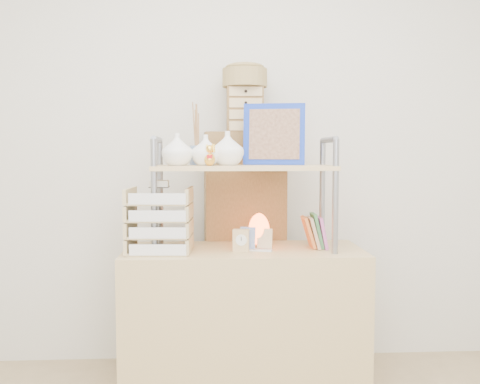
{
  "coord_description": "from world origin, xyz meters",
  "views": [
    {
      "loc": [
        -0.17,
        -1.46,
        1.24
      ],
      "look_at": [
        -0.02,
        1.2,
        1.04
      ],
      "focal_mm": 40.0,
      "sensor_mm": 36.0,
      "label": 1
    }
  ],
  "objects_px": {
    "desk": "(244,322)",
    "letter_tray": "(160,224)",
    "salt_lamp": "(259,230)",
    "cabinet": "(244,250)"
  },
  "relations": [
    {
      "from": "desk",
      "to": "letter_tray",
      "type": "relative_size",
      "value": 3.41
    },
    {
      "from": "desk",
      "to": "letter_tray",
      "type": "bearing_deg",
      "value": -170.98
    },
    {
      "from": "salt_lamp",
      "to": "cabinet",
      "type": "bearing_deg",
      "value": 98.49
    },
    {
      "from": "desk",
      "to": "salt_lamp",
      "type": "xyz_separation_m",
      "value": [
        0.08,
        0.02,
        0.47
      ]
    },
    {
      "from": "cabinet",
      "to": "salt_lamp",
      "type": "height_order",
      "value": "cabinet"
    },
    {
      "from": "desk",
      "to": "letter_tray",
      "type": "xyz_separation_m",
      "value": [
        -0.41,
        -0.07,
        0.52
      ]
    },
    {
      "from": "cabinet",
      "to": "salt_lamp",
      "type": "xyz_separation_m",
      "value": [
        0.05,
        -0.35,
        0.17
      ]
    },
    {
      "from": "letter_tray",
      "to": "salt_lamp",
      "type": "bearing_deg",
      "value": 10.33
    },
    {
      "from": "salt_lamp",
      "to": "letter_tray",
      "type": "bearing_deg",
      "value": -169.67
    },
    {
      "from": "letter_tray",
      "to": "salt_lamp",
      "type": "relative_size",
      "value": 1.97
    }
  ]
}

